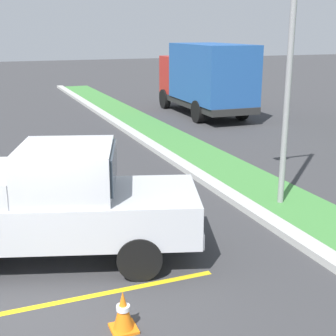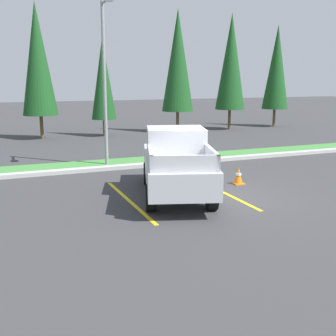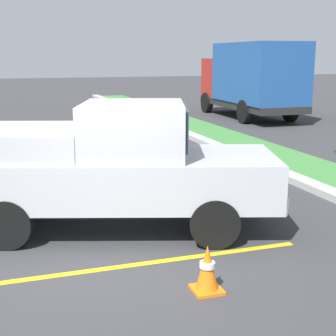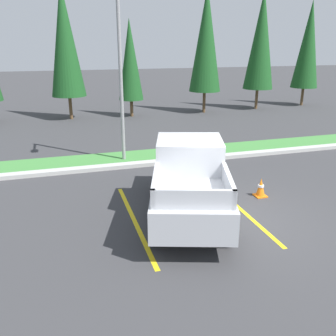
% 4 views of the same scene
% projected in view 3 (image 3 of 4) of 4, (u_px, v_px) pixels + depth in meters
% --- Properties ---
extents(ground_plane, '(120.00, 120.00, 0.00)m').
position_uv_depth(ground_plane, '(101.00, 250.00, 7.34)').
color(ground_plane, '#38383A').
extents(parking_line_near, '(0.12, 4.80, 0.01)m').
position_uv_depth(parking_line_near, '(100.00, 202.00, 9.70)').
color(parking_line_near, yellow).
rests_on(parking_line_near, ground).
extents(parking_line_far, '(0.12, 4.80, 0.01)m').
position_uv_depth(parking_line_far, '(142.00, 264.00, 6.84)').
color(parking_line_far, yellow).
rests_on(parking_line_far, ground).
extents(pickup_truck_main, '(3.40, 5.55, 2.10)m').
position_uv_depth(pickup_truck_main, '(119.00, 168.00, 8.04)').
color(pickup_truck_main, black).
rests_on(pickup_truck_main, ground).
extents(cargo_truck_distant, '(6.86, 2.65, 3.40)m').
position_uv_depth(cargo_truck_distant, '(252.00, 78.00, 22.49)').
color(cargo_truck_distant, black).
rests_on(cargo_truck_distant, ground).
extents(traffic_cone, '(0.36, 0.36, 0.60)m').
position_uv_depth(traffic_cone, '(207.00, 269.00, 5.99)').
color(traffic_cone, orange).
rests_on(traffic_cone, ground).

